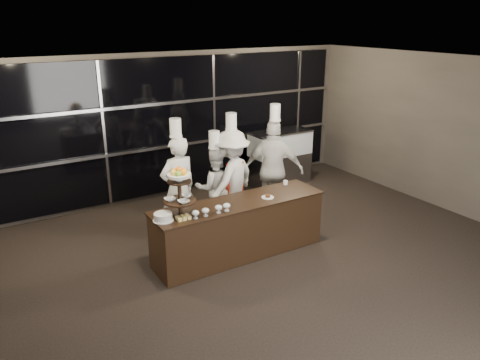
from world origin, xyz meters
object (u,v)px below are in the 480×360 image
chef_c (232,178)px  chef_a (178,187)px  display_stand (179,188)px  chef_b (215,187)px  chef_d (274,169)px  display_case (280,155)px  layer_cake (163,217)px  buffet_counter (239,228)px

chef_c → chef_a: bearing=177.2°
display_stand → chef_b: size_ratio=0.42×
chef_d → display_stand: bearing=-157.8°
chef_a → chef_d: bearing=-4.2°
display_case → chef_c: 2.51m
chef_d → display_case: bearing=50.1°
display_stand → layer_cake: size_ratio=2.48×
display_case → chef_c: (-2.08, -1.38, 0.22)m
display_stand → layer_cake: display_stand is taller
display_case → chef_a: size_ratio=0.67×
buffet_counter → display_case: display_case is taller
display_case → chef_d: (-1.22, -1.46, 0.27)m
buffet_counter → chef_d: (1.34, 0.95, 0.49)m
layer_cake → chef_d: 2.82m
buffet_counter → chef_a: chef_a is taller
display_case → chef_c: size_ratio=0.67×
display_stand → chef_c: size_ratio=0.36×
chef_b → display_case: bearing=28.1°
display_stand → chef_b: (1.20, 1.16, -0.58)m
chef_a → chef_c: 1.02m
display_stand → chef_a: chef_a is taller
chef_c → chef_b: bearing=157.9°
chef_b → buffet_counter: bearing=-99.8°
buffet_counter → display_case: size_ratio=2.01×
buffet_counter → display_case: (2.56, 2.42, 0.22)m
chef_a → chef_c: (1.02, -0.05, -0.02)m
display_case → chef_d: bearing=-129.9°
display_stand → chef_c: 1.86m
chef_a → chef_d: chef_d is taller
chef_a → chef_b: bearing=4.9°
display_stand → chef_d: 2.56m
layer_cake → chef_a: (0.75, 1.14, -0.05)m
chef_d → layer_cake: bearing=-159.1°
buffet_counter → chef_d: 1.72m
chef_a → display_stand: bearing=-112.7°
display_case → chef_a: 3.38m
display_stand → chef_c: chef_c is taller
layer_cake → display_case: 4.59m
display_case → chef_d: chef_d is taller
buffet_counter → layer_cake: 1.39m
buffet_counter → chef_a: size_ratio=1.35×
chef_a → chef_b: (0.74, 0.06, -0.16)m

